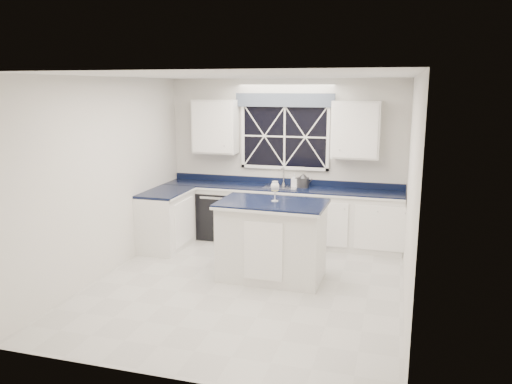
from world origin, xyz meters
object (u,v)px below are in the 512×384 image
(wine_glass, at_px, (275,187))
(soap_bottle, at_px, (294,180))
(faucet, at_px, (283,176))
(dishwasher, at_px, (218,214))
(island, at_px, (272,240))
(kettle, at_px, (303,181))

(wine_glass, height_order, soap_bottle, wine_glass)
(faucet, height_order, soap_bottle, faucet)
(dishwasher, relative_size, faucet, 2.72)
(dishwasher, height_order, island, island)
(kettle, bearing_deg, faucet, 166.14)
(kettle, relative_size, soap_bottle, 1.53)
(island, relative_size, wine_glass, 5.34)
(island, height_order, soap_bottle, soap_bottle)
(dishwasher, xyz_separation_m, wine_glass, (1.38, -1.55, 0.84))
(faucet, xyz_separation_m, wine_glass, (0.28, -1.75, 0.15))
(island, xyz_separation_m, wine_glass, (0.03, 0.05, 0.72))
(soap_bottle, bearing_deg, kettle, -6.40)
(faucet, bearing_deg, island, -81.88)
(dishwasher, height_order, wine_glass, wine_glass)
(island, distance_m, kettle, 1.77)
(kettle, xyz_separation_m, soap_bottle, (-0.15, 0.02, 0.00))
(wine_glass, distance_m, soap_bottle, 1.67)
(dishwasher, relative_size, wine_glass, 3.02)
(kettle, bearing_deg, dishwasher, -173.61)
(faucet, relative_size, island, 0.21)
(faucet, distance_m, wine_glass, 1.78)
(island, height_order, wine_glass, wine_glass)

